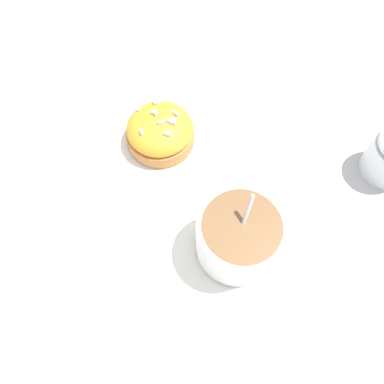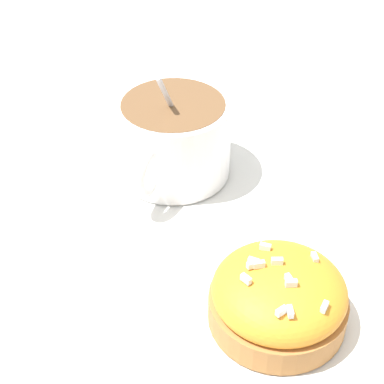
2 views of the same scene
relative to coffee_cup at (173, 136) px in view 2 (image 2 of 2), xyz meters
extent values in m
plane|color=#B2B2B7|center=(-0.09, -0.01, -0.04)|extent=(3.00, 3.00, 0.00)
cube|color=white|center=(-0.09, -0.01, -0.04)|extent=(0.31, 0.31, 0.00)
cylinder|color=white|center=(0.00, 0.00, 0.00)|extent=(0.09, 0.09, 0.06)
cylinder|color=brown|center=(0.00, 0.00, 0.02)|extent=(0.08, 0.08, 0.01)
torus|color=white|center=(-0.04, 0.03, 0.00)|extent=(0.04, 0.03, 0.04)
ellipsoid|color=silver|center=(-0.02, 0.02, -0.03)|extent=(0.03, 0.03, 0.01)
cylinder|color=silver|center=(0.00, 0.00, 0.02)|extent=(0.03, 0.04, 0.09)
cylinder|color=#B2753D|center=(-0.17, -0.01, -0.03)|extent=(0.09, 0.09, 0.02)
ellipsoid|color=orange|center=(-0.17, -0.01, -0.01)|extent=(0.08, 0.08, 0.04)
cube|color=white|center=(-0.16, 0.00, 0.01)|extent=(0.00, 0.01, 0.00)
cube|color=white|center=(-0.17, -0.04, 0.01)|extent=(0.01, 0.00, 0.00)
cube|color=white|center=(-0.16, 0.00, 0.01)|extent=(0.01, 0.01, 0.00)
cube|color=white|center=(-0.16, 0.00, 0.01)|extent=(0.00, 0.01, 0.00)
cube|color=white|center=(-0.16, -0.01, 0.01)|extent=(0.01, 0.01, 0.00)
cube|color=white|center=(-0.20, 0.00, 0.01)|extent=(0.00, 0.01, 0.00)
cube|color=white|center=(-0.20, 0.00, 0.01)|extent=(0.01, 0.00, 0.00)
cube|color=white|center=(-0.15, -0.01, 0.01)|extent=(0.01, 0.01, 0.00)
cube|color=white|center=(-0.18, -0.01, 0.01)|extent=(0.01, 0.00, 0.00)
cube|color=white|center=(-0.20, -0.02, 0.00)|extent=(0.01, 0.01, 0.00)
cube|color=white|center=(-0.18, -0.01, 0.01)|extent=(0.00, 0.01, 0.00)
cube|color=white|center=(-0.17, 0.01, 0.01)|extent=(0.01, 0.01, 0.00)
camera|label=1|loc=(0.10, -0.11, 0.37)|focal=35.00mm
camera|label=2|loc=(-0.41, 0.13, 0.29)|focal=60.00mm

